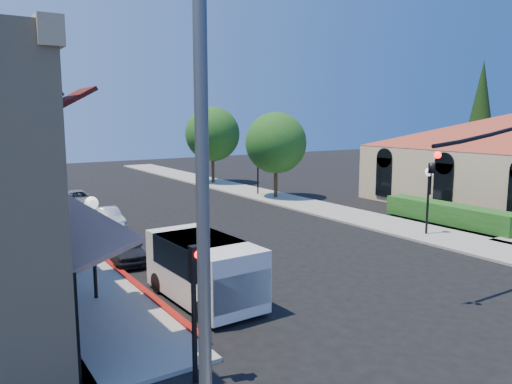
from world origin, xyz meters
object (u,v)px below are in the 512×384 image
street_tree_a (276,143)px  parked_car_d (77,200)px  white_van (205,266)px  cobra_streetlight (224,178)px  parked_car_a (124,248)px  parked_car_b (108,218)px  parked_car_c (75,216)px  lamppost_right_far (258,161)px  lamppost_right_near (429,184)px  conifer_far (481,114)px  secondary_signal (195,288)px  lamppost_left_near (92,222)px  lamppost_left_far (25,178)px  street_tree_b (212,134)px

street_tree_a → parked_car_d: size_ratio=1.51×
parked_car_d → white_van: bearing=-92.2°
street_tree_a → cobra_streetlight: 29.99m
parked_car_a → parked_car_b: size_ratio=1.04×
street_tree_a → parked_car_c: size_ratio=1.79×
lamppost_right_far → parked_car_b: size_ratio=1.06×
white_van → parked_car_d: bearing=88.2°
lamppost_right_near → parked_car_d: 22.48m
conifer_far → parked_car_c: (-34.20, 2.60, -5.84)m
parked_car_a → parked_car_d: size_ratio=0.81×
secondary_signal → parked_car_b: size_ratio=0.99×
conifer_far → lamppost_right_near: size_ratio=3.08×
conifer_far → parked_car_b: conifer_far is taller
secondary_signal → parked_car_d: size_ratio=0.78×
parked_car_b → parked_car_a: bearing=-99.6°
conifer_far → lamppost_left_near: size_ratio=3.08×
cobra_streetlight → secondary_signal: bearing=71.4°
lamppost_left_far → lamppost_right_far: bearing=6.7°
secondary_signal → lamppost_right_far: 27.98m
parked_car_d → lamppost_left_near: bearing=-102.0°
street_tree_a → lamppost_right_near: size_ratio=1.82×
secondary_signal → lamppost_right_far: bearing=53.9°
lamppost_left_far → street_tree_a: bearing=0.0°
parked_car_b → parked_car_d: parked_car_d is taller
conifer_far → parked_car_a: bearing=-170.0°
lamppost_left_near → white_van: (3.06, -2.03, -1.50)m
cobra_streetlight → parked_car_c: size_ratio=2.57×
lamppost_right_far → white_van: lamppost_right_far is taller
lamppost_left_far → lamppost_right_far: size_ratio=1.00×
street_tree_a → lamppost_right_near: (-0.30, -14.00, -1.46)m
street_tree_b → cobra_streetlight: 38.45m
lamppost_left_near → lamppost_left_far: 14.00m
white_van → parked_car_d: 20.05m
conifer_far → cobra_streetlight: (-37.15, -20.00, -1.09)m
street_tree_a → conifer_far: bearing=-11.8°
cobra_streetlight → lamppost_left_near: (0.65, 10.00, -2.53)m
lamppost_right_near → parked_car_a: (-14.70, 4.00, -2.14)m
conifer_far → lamppost_right_far: (-19.50, 6.00, -3.62)m
conifer_far → lamppost_right_far: bearing=162.9°
lamppost_left_far → cobra_streetlight: bearing=-91.5°
parked_car_d → parked_car_b: bearing=-90.4°
secondary_signal → white_van: (2.56, 4.57, -1.08)m
white_van → parked_car_c: 14.66m
lamppost_right_near → white_van: (-13.94, -2.03, -1.50)m
parked_car_c → lamppost_left_far: bearing=143.0°
lamppost_right_near → white_van: size_ratio=0.73×
street_tree_a → parked_car_c: street_tree_a is taller
street_tree_a → lamppost_right_far: (-0.30, 2.00, -1.46)m
street_tree_a → street_tree_b: size_ratio=0.92×
lamppost_left_far → parked_car_b: lamppost_left_far is taller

